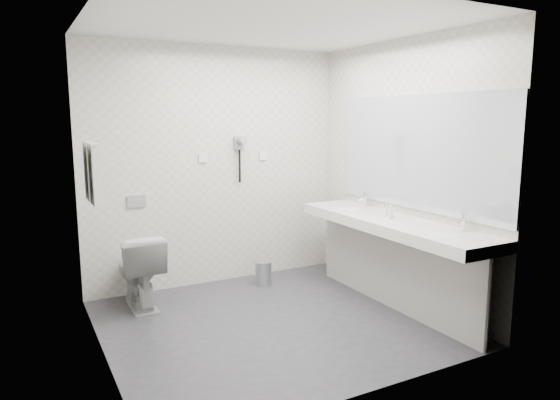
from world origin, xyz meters
TOP-DOWN VIEW (x-y plane):
  - floor at (0.00, 0.00)m, footprint 2.80×2.80m
  - ceiling at (0.00, 0.00)m, footprint 2.80×2.80m
  - wall_back at (0.00, 1.30)m, footprint 2.80×0.00m
  - wall_front at (0.00, -1.30)m, footprint 2.80×0.00m
  - wall_left at (-1.40, 0.00)m, footprint 0.00×2.60m
  - wall_right at (1.40, 0.00)m, footprint 0.00×2.60m
  - vanity_counter at (1.12, -0.20)m, footprint 0.55×2.20m
  - vanity_panel at (1.15, -0.20)m, footprint 0.03×2.15m
  - vanity_post_near at (1.18, -1.24)m, footprint 0.06×0.06m
  - vanity_post_far at (1.18, 0.84)m, footprint 0.06×0.06m
  - mirror at (1.39, -0.20)m, footprint 0.02×2.20m
  - basin_near at (1.12, -0.85)m, footprint 0.40×0.31m
  - basin_far at (1.12, 0.45)m, footprint 0.40×0.31m
  - faucet_near at (1.32, -0.85)m, footprint 0.04×0.04m
  - faucet_far at (1.32, 0.45)m, footprint 0.04×0.04m
  - soap_bottle_a at (1.18, -0.06)m, footprint 0.05×0.05m
  - soap_bottle_c at (1.13, -0.18)m, footprint 0.06×0.06m
  - glass_left at (1.21, -0.02)m, footprint 0.07×0.07m
  - toilet at (-0.93, 0.94)m, footprint 0.40×0.70m
  - flush_plate at (-0.85, 1.29)m, footprint 0.18×0.02m
  - pedal_bin at (0.37, 0.94)m, footprint 0.21×0.21m
  - bin_lid at (0.37, 0.94)m, footprint 0.17×0.17m
  - towel_rail at (-1.35, 0.55)m, footprint 0.02×0.62m
  - towel_near at (-1.34, 0.41)m, footprint 0.07×0.24m
  - towel_far at (-1.34, 0.69)m, footprint 0.07×0.24m
  - dryer_cradle at (0.25, 1.27)m, footprint 0.10×0.04m
  - dryer_barrel at (0.25, 1.20)m, footprint 0.08×0.14m
  - dryer_cord at (0.25, 1.26)m, footprint 0.02×0.02m
  - switch_plate_a at (-0.15, 1.29)m, footprint 0.09×0.02m
  - switch_plate_b at (0.55, 1.29)m, footprint 0.09×0.02m

SIDE VIEW (x-z plane):
  - floor at x=0.00m, z-range 0.00..0.00m
  - pedal_bin at x=0.37m, z-range 0.00..0.24m
  - bin_lid at x=0.37m, z-range 0.24..0.26m
  - toilet at x=-0.93m, z-range 0.00..0.71m
  - vanity_panel at x=1.15m, z-range 0.00..0.75m
  - vanity_post_near at x=1.18m, z-range 0.00..0.75m
  - vanity_post_far at x=1.18m, z-range 0.00..0.75m
  - vanity_counter at x=1.12m, z-range 0.75..0.85m
  - basin_near at x=1.12m, z-range 0.81..0.86m
  - basin_far at x=1.12m, z-range 0.81..0.86m
  - glass_left at x=1.21m, z-range 0.85..0.95m
  - soap_bottle_a at x=1.18m, z-range 0.85..0.96m
  - soap_bottle_c at x=1.13m, z-range 0.85..0.97m
  - faucet_near at x=1.32m, z-range 0.85..1.00m
  - faucet_far at x=1.32m, z-range 0.85..1.00m
  - flush_plate at x=-0.85m, z-range 0.89..1.01m
  - wall_back at x=0.00m, z-range -0.15..2.65m
  - wall_front at x=0.00m, z-range -0.15..2.65m
  - wall_left at x=-1.40m, z-range -0.05..2.55m
  - wall_right at x=1.40m, z-range -0.05..2.55m
  - dryer_cord at x=0.25m, z-range 1.07..1.43m
  - towel_near at x=-1.34m, z-range 1.09..1.57m
  - towel_far at x=-1.34m, z-range 1.09..1.57m
  - switch_plate_a at x=-0.15m, z-range 1.31..1.40m
  - switch_plate_b at x=0.55m, z-range 1.31..1.40m
  - mirror at x=1.39m, z-range 0.92..1.98m
  - dryer_cradle at x=0.25m, z-range 1.43..1.57m
  - dryer_barrel at x=0.25m, z-range 1.49..1.57m
  - towel_rail at x=-1.35m, z-range 1.54..1.56m
  - ceiling at x=0.00m, z-range 2.50..2.50m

